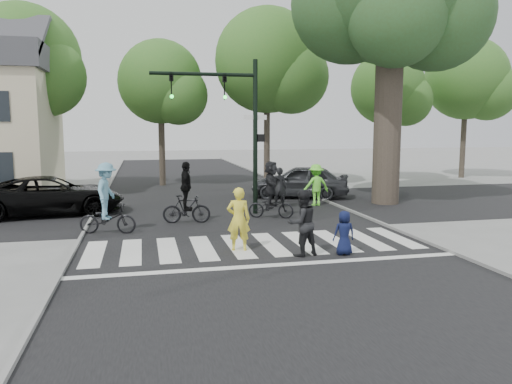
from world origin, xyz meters
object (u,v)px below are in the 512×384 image
traffic_signal (234,115)px  car_suv (51,195)px  cyclist_left (107,203)px  pedestrian_adult (302,223)px  cyclist_mid (186,198)px  car_grey (300,181)px  pedestrian_child (344,233)px  cyclist_right (271,193)px  pedestrian_woman (239,219)px

traffic_signal → car_suv: traffic_signal is taller
cyclist_left → car_suv: 4.75m
pedestrian_adult → cyclist_mid: size_ratio=0.81×
pedestrian_adult → car_grey: (3.32, 10.52, -0.09)m
pedestrian_child → cyclist_right: cyclist_right is taller
pedestrian_child → pedestrian_adult: pedestrian_adult is taller
traffic_signal → pedestrian_child: bearing=-75.5°
cyclist_mid → car_grey: (5.94, 5.27, -0.11)m
traffic_signal → pedestrian_woman: (-0.92, -5.70, -3.01)m
pedestrian_adult → car_grey: 11.04m
traffic_signal → car_grey: size_ratio=1.28×
pedestrian_adult → cyclist_left: cyclist_left is taller
traffic_signal → cyclist_mid: 3.85m
pedestrian_adult → car_suv: bearing=-61.9°
car_suv → pedestrian_woman: bearing=-147.3°
pedestrian_child → car_suv: 12.10m
traffic_signal → pedestrian_child: traffic_signal is taller
cyclist_left → car_suv: cyclist_left is taller
cyclist_left → car_suv: (-2.37, 4.11, -0.24)m
pedestrian_adult → pedestrian_child: bearing=156.3°
pedestrian_adult → cyclist_mid: 5.87m
pedestrian_woman → cyclist_left: (-3.71, 3.12, 0.11)m
pedestrian_adult → cyclist_mid: (-2.62, 5.26, 0.01)m
cyclist_left → pedestrian_adult: bearing=-37.6°
pedestrian_child → cyclist_left: size_ratio=0.52×
pedestrian_child → car_suv: bearing=-42.8°
cyclist_left → car_grey: bearing=37.0°
cyclist_right → cyclist_mid: bearing=-174.9°
traffic_signal → cyclist_left: (-4.63, -2.58, -2.90)m
pedestrian_woman → car_suv: bearing=-38.5°
pedestrian_child → car_grey: size_ratio=0.26×
cyclist_right → car_grey: size_ratio=0.46×
pedestrian_woman → cyclist_mid: (-1.07, 4.32, 0.02)m
cyclist_left → cyclist_right: 6.03m
pedestrian_woman → pedestrian_adult: size_ratio=1.00×
pedestrian_child → cyclist_left: cyclist_left is taller
pedestrian_woman → cyclist_left: 4.85m
car_grey → cyclist_left: bearing=-32.6°
cyclist_right → pedestrian_woman: bearing=-114.8°
car_grey → cyclist_mid: bearing=-28.1°
pedestrian_child → cyclist_mid: bearing=-54.6°
pedestrian_adult → cyclist_left: bearing=-52.6°
pedestrian_adult → traffic_signal: bearing=-99.6°
pedestrian_child → cyclist_right: (-0.55, 5.72, 0.36)m
pedestrian_woman → pedestrian_adult: (1.55, -0.93, 0.00)m
cyclist_right → cyclist_left: bearing=-165.7°
cyclist_mid → cyclist_right: 3.22m
cyclist_right → traffic_signal: bearing=138.0°
pedestrian_adult → cyclist_right: bearing=-111.0°
pedestrian_adult → cyclist_left: 6.64m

